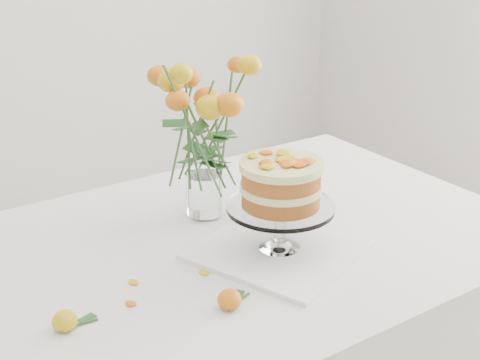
% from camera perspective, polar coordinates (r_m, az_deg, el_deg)
% --- Properties ---
extents(table, '(1.43, 0.93, 0.76)m').
position_cam_1_polar(table, '(1.60, -1.20, -7.80)').
color(table, tan).
rests_on(table, ground).
extents(napkin, '(0.42, 0.42, 0.01)m').
position_cam_1_polar(napkin, '(1.51, 3.38, -5.90)').
color(napkin, white).
rests_on(napkin, table).
extents(cake_stand, '(0.24, 0.24, 0.22)m').
position_cam_1_polar(cake_stand, '(1.45, 3.51, -0.69)').
color(cake_stand, white).
rests_on(cake_stand, napkin).
extents(rose_vase, '(0.37, 0.37, 0.45)m').
position_cam_1_polar(rose_vase, '(1.59, -3.22, 5.50)').
color(rose_vase, white).
rests_on(rose_vase, table).
extents(loose_rose_near, '(0.08, 0.05, 0.04)m').
position_cam_1_polar(loose_rose_near, '(1.29, -14.71, -11.54)').
color(loose_rose_near, gold).
rests_on(loose_rose_near, table).
extents(loose_rose_far, '(0.08, 0.05, 0.04)m').
position_cam_1_polar(loose_rose_far, '(1.31, -0.90, -10.16)').
color(loose_rose_far, '#BF5D09').
rests_on(loose_rose_far, table).
extents(stray_petal_a, '(0.03, 0.02, 0.00)m').
position_cam_1_polar(stray_petal_a, '(1.43, -3.09, -7.93)').
color(stray_petal_a, gold).
rests_on(stray_petal_a, table).
extents(stray_petal_b, '(0.03, 0.02, 0.00)m').
position_cam_1_polar(stray_petal_b, '(1.45, 1.16, -7.47)').
color(stray_petal_b, gold).
rests_on(stray_petal_b, table).
extents(stray_petal_c, '(0.03, 0.02, 0.00)m').
position_cam_1_polar(stray_petal_c, '(1.44, 3.40, -7.67)').
color(stray_petal_c, gold).
rests_on(stray_petal_c, table).
extents(stray_petal_d, '(0.03, 0.02, 0.00)m').
position_cam_1_polar(stray_petal_d, '(1.41, -9.07, -8.61)').
color(stray_petal_d, gold).
rests_on(stray_petal_d, table).
extents(stray_petal_e, '(0.03, 0.02, 0.00)m').
position_cam_1_polar(stray_petal_e, '(1.34, -9.31, -10.39)').
color(stray_petal_e, gold).
rests_on(stray_petal_e, table).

